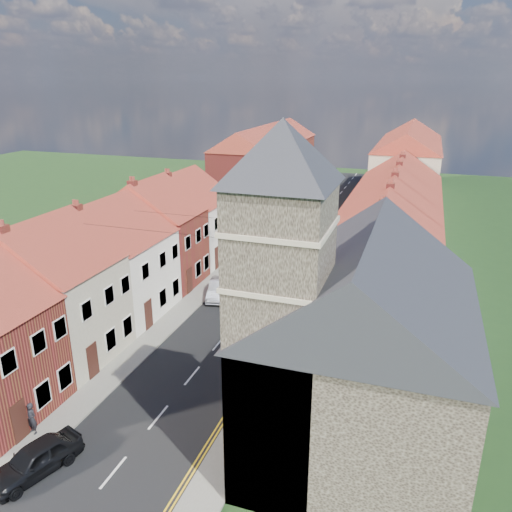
# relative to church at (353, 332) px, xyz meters

# --- Properties ---
(ground) EXTENTS (160.00, 160.00, 0.00)m
(ground) POSITION_rel_church_xyz_m (-9.36, -3.32, -5.88)
(ground) COLOR #1C3717
(ground) RESTS_ON ground
(road) EXTENTS (7.00, 90.00, 0.02)m
(road) POSITION_rel_church_xyz_m (-9.36, 26.68, -5.87)
(road) COLOR black
(road) RESTS_ON ground
(pavement_left) EXTENTS (1.80, 90.00, 0.12)m
(pavement_left) POSITION_rel_church_xyz_m (-13.76, 26.68, -5.82)
(pavement_left) COLOR #9D9A8F
(pavement_left) RESTS_ON ground
(pavement_right) EXTENTS (1.80, 90.00, 0.12)m
(pavement_right) POSITION_rel_church_xyz_m (-4.96, 26.68, -5.82)
(pavement_right) COLOR #9D9A8F
(pavement_right) RESTS_ON ground
(church) EXTENTS (11.25, 14.25, 15.20)m
(church) POSITION_rel_church_xyz_m (0.00, 0.00, 0.00)
(church) COLOR black
(church) RESTS_ON ground
(cottage_r_tudor) EXTENTS (8.30, 5.20, 9.00)m
(cottage_r_tudor) POSITION_rel_church_xyz_m (-0.09, 9.37, -1.41)
(cottage_r_tudor) COLOR beige
(cottage_r_tudor) RESTS_ON ground
(cottage_r_white_near) EXTENTS (8.30, 6.00, 9.00)m
(cottage_r_white_near) POSITION_rel_church_xyz_m (-0.06, 14.77, -1.40)
(cottage_r_white_near) COLOR silver
(cottage_r_white_near) RESTS_ON ground
(cottage_r_cream_mid) EXTENTS (8.30, 5.20, 9.00)m
(cottage_r_cream_mid) POSITION_rel_church_xyz_m (-0.06, 20.17, -1.40)
(cottage_r_cream_mid) COLOR silver
(cottage_r_cream_mid) RESTS_ON ground
(cottage_r_pink) EXTENTS (8.30, 6.00, 9.00)m
(cottage_r_pink) POSITION_rel_church_xyz_m (-0.06, 25.57, -1.40)
(cottage_r_pink) COLOR #FFDAC9
(cottage_r_pink) RESTS_ON ground
(cottage_r_white_far) EXTENTS (8.30, 5.20, 9.00)m
(cottage_r_white_far) POSITION_rel_church_xyz_m (-0.06, 30.97, -1.40)
(cottage_r_white_far) COLOR silver
(cottage_r_white_far) RESTS_ON ground
(cottage_r_cream_far) EXTENTS (8.30, 6.00, 9.00)m
(cottage_r_cream_far) POSITION_rel_church_xyz_m (-0.06, 36.37, -1.40)
(cottage_r_cream_far) COLOR beige
(cottage_r_cream_far) RESTS_ON ground
(cottage_l_cream) EXTENTS (8.30, 6.30, 9.10)m
(cottage_l_cream) POSITION_rel_church_xyz_m (-18.66, 2.22, -1.35)
(cottage_l_cream) COLOR beige
(cottage_l_cream) RESTS_ON ground
(cottage_l_white) EXTENTS (8.30, 6.90, 8.80)m
(cottage_l_white) POSITION_rel_church_xyz_m (-18.66, 8.62, -1.51)
(cottage_l_white) COLOR silver
(cottage_l_white) RESTS_ON ground
(cottage_l_brick_mid) EXTENTS (8.30, 5.70, 9.10)m
(cottage_l_brick_mid) POSITION_rel_church_xyz_m (-18.66, 14.72, -1.35)
(cottage_l_brick_mid) COLOR maroon
(cottage_l_brick_mid) RESTS_ON ground
(cottage_l_pink) EXTENTS (8.30, 6.30, 8.80)m
(cottage_l_pink) POSITION_rel_church_xyz_m (-18.66, 20.52, -1.51)
(cottage_l_pink) COLOR silver
(cottage_l_pink) RESTS_ON ground
(block_right_far) EXTENTS (8.30, 24.20, 10.50)m
(block_right_far) POSITION_rel_church_xyz_m (-0.06, 51.68, -0.58)
(block_right_far) COLOR beige
(block_right_far) RESTS_ON ground
(block_left_far) EXTENTS (8.30, 24.20, 10.50)m
(block_left_far) POSITION_rel_church_xyz_m (-18.66, 46.68, -0.58)
(block_left_far) COLOR maroon
(block_left_far) RESTS_ON ground
(lamppost) EXTENTS (0.88, 0.15, 6.00)m
(lamppost) POSITION_rel_church_xyz_m (-13.17, 16.68, -2.34)
(lamppost) COLOR black
(lamppost) RESTS_ON pavement_left
(car_near) EXTENTS (2.90, 4.45, 1.41)m
(car_near) POSITION_rel_church_xyz_m (-12.56, -6.37, -5.17)
(car_near) COLOR black
(car_near) RESTS_ON ground
(car_mid) EXTENTS (2.35, 4.35, 1.36)m
(car_mid) POSITION_rel_church_xyz_m (-12.18, 13.53, -5.20)
(car_mid) COLOR #B5B7BD
(car_mid) RESTS_ON ground
(car_distant) EXTENTS (2.47, 4.88, 1.32)m
(car_distant) POSITION_rel_church_xyz_m (-10.86, 50.85, -5.22)
(car_distant) COLOR #A7ABAF
(car_distant) RESTS_ON ground
(pedestrian_left) EXTENTS (0.65, 0.48, 1.64)m
(pedestrian_left) POSITION_rel_church_xyz_m (-14.46, -4.41, -4.94)
(pedestrian_left) COLOR black
(pedestrian_left) RESTS_ON pavement_left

